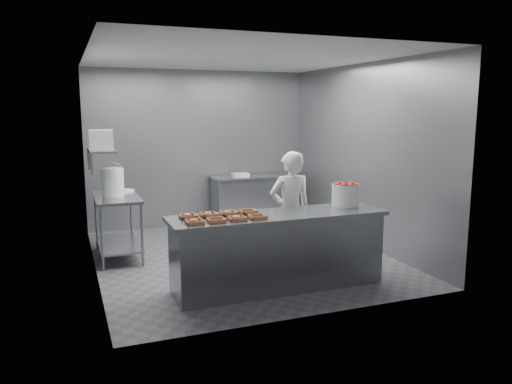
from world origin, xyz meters
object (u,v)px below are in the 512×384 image
Objects in this scene: prep_table at (117,217)px; tray_0 at (194,222)px; back_counter at (252,200)px; glaze_bucket at (113,181)px; appliance at (101,140)px; service_counter at (278,250)px; tray_4 at (188,216)px; tray_2 at (237,218)px; tray_7 at (248,212)px; tray_5 at (208,214)px; worker at (290,211)px; tray_6 at (228,213)px; tray_1 at (216,220)px; tray_3 at (257,217)px; strawberry_tub at (345,194)px.

tray_0 reaches higher than prep_table.
prep_table is at bearing 105.97° from tray_0.
prep_table is 0.80× the size of back_counter.
appliance reaches higher than glaze_bucket.
service_counter is 13.88× the size of tray_4.
prep_table is 1.92m from tray_4.
tray_2 is 0.39m from tray_7.
tray_0 is 1.00× the size of tray_5.
tray_2 is 0.12× the size of worker.
tray_7 is at bearing 0.00° from tray_6.
tray_1 is 2.29m from glaze_bucket.
tray_5 is 0.39× the size of glaze_bucket.
back_counter is 8.01× the size of tray_3.
tray_3 is at bearing -32.20° from tray_5.
worker reaches higher than prep_table.
tray_4 reaches higher than prep_table.
appliance is at bearing 126.01° from tray_6.
tray_5 is (-1.71, -3.10, 0.47)m from back_counter.
back_counter is 3.74m from tray_2.
glaze_bucket reaches higher than tray_3.
appliance is at bearing 130.96° from tray_7.
tray_2 is 1.00× the size of tray_5.
tray_2 is at bearing -62.77° from prep_table.
tray_7 is at bearing -52.85° from glaze_bucket.
strawberry_tub reaches higher than tray_3.
strawberry_tub is at bearing -0.09° from tray_7.
tray_1 is 0.30m from tray_5.
tray_4 is at bearing 18.36° from worker.
tray_3 is at bearing -57.05° from glaze_bucket.
strawberry_tub reaches higher than tray_4.
tray_6 reaches higher than service_counter.
worker reaches higher than tray_6.
tray_2 is at bearing -32.36° from tray_4.
back_counter is at bearing 31.29° from appliance.
tray_7 is at bearing 0.00° from tray_4.
back_counter is 4.34× the size of strawberry_tub.
appliance is (-1.01, 1.72, 0.78)m from tray_5.
worker is at bearing -32.52° from glaze_bucket.
service_counter and back_counter have the same top height.
appliance is at bearing 114.14° from tray_4.
tray_3 is at bearing -57.78° from prep_table.
back_counter is 3.65m from tray_3.
tray_2 is at bearing -165.03° from service_counter.
glaze_bucket is 1.33× the size of appliance.
tray_1 is 0.39m from tray_4.
appliance is (-1.25, 2.03, 0.78)m from tray_2.
appliance is at bearing -27.96° from worker.
tray_4 is 0.39× the size of glaze_bucket.
tray_4 is 1.00× the size of tray_5.
tray_5 is 2.01m from glaze_bucket.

